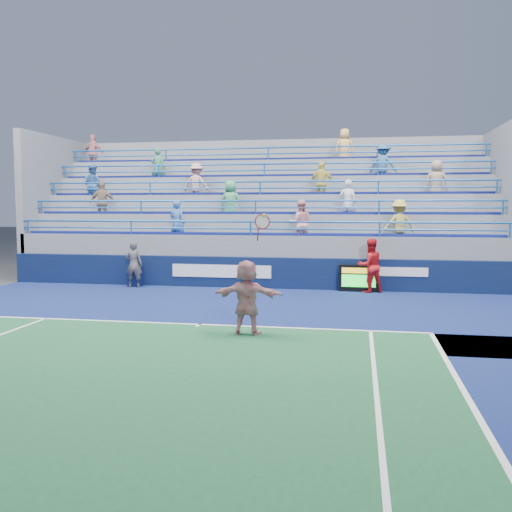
% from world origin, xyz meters
% --- Properties ---
extents(ground, '(120.00, 120.00, 0.00)m').
position_xyz_m(ground, '(0.00, 0.00, 0.00)').
color(ground, '#333538').
extents(court_surface, '(18.00, 28.40, 0.02)m').
position_xyz_m(court_surface, '(0.00, -7.56, 0.01)').
color(court_surface, '#101C54').
rests_on(court_surface, ground).
extents(sponsor_wall, '(18.00, 0.32, 1.10)m').
position_xyz_m(sponsor_wall, '(0.00, 6.50, 0.55)').
color(sponsor_wall, '#091536').
rests_on(sponsor_wall, ground).
extents(bleacher_stand, '(18.00, 5.60, 6.13)m').
position_xyz_m(bleacher_stand, '(0.00, 10.27, 1.55)').
color(bleacher_stand, slate).
rests_on(bleacher_stand, ground).
extents(serve_speed_board, '(1.33, 0.17, 0.92)m').
position_xyz_m(serve_speed_board, '(3.82, 6.19, 0.46)').
color(serve_speed_board, black).
rests_on(serve_speed_board, ground).
extents(judge_chair, '(0.49, 0.49, 0.81)m').
position_xyz_m(judge_chair, '(-4.15, 6.11, 0.26)').
color(judge_chair, '#0B1237').
rests_on(judge_chair, ground).
extents(tennis_player, '(1.60, 0.57, 2.74)m').
position_xyz_m(tennis_player, '(1.34, -0.78, 0.86)').
color(tennis_player, silver).
rests_on(tennis_player, ground).
extents(line_judge, '(0.65, 0.46, 1.67)m').
position_xyz_m(line_judge, '(-4.09, 5.88, 0.83)').
color(line_judge, '#141939').
rests_on(line_judge, ground).
extents(ball_girl, '(1.09, 1.00, 1.82)m').
position_xyz_m(ball_girl, '(4.19, 6.13, 0.91)').
color(ball_girl, red).
rests_on(ball_girl, ground).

